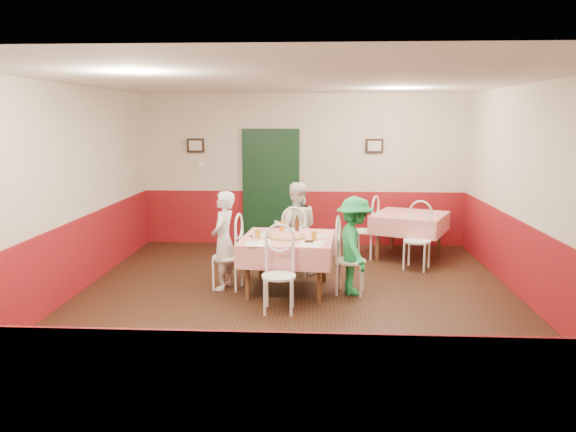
# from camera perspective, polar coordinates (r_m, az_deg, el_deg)

# --- Properties ---
(floor) EXTENTS (7.00, 7.00, 0.00)m
(floor) POSITION_cam_1_polar(r_m,az_deg,el_deg) (7.31, 0.71, -8.88)
(floor) COLOR black
(floor) RESTS_ON ground
(ceiling) EXTENTS (7.00, 7.00, 0.00)m
(ceiling) POSITION_cam_1_polar(r_m,az_deg,el_deg) (6.93, 0.76, 13.59)
(ceiling) COLOR white
(ceiling) RESTS_ON back_wall
(back_wall) EXTENTS (6.00, 0.10, 2.80)m
(back_wall) POSITION_cam_1_polar(r_m,az_deg,el_deg) (10.46, 1.55, 4.70)
(back_wall) COLOR beige
(back_wall) RESTS_ON ground
(front_wall) EXTENTS (6.00, 0.10, 2.80)m
(front_wall) POSITION_cam_1_polar(r_m,az_deg,el_deg) (3.56, -1.68, -5.75)
(front_wall) COLOR beige
(front_wall) RESTS_ON ground
(left_wall) EXTENTS (0.10, 7.00, 2.80)m
(left_wall) POSITION_cam_1_polar(r_m,az_deg,el_deg) (7.72, -22.14, 2.07)
(left_wall) COLOR beige
(left_wall) RESTS_ON ground
(right_wall) EXTENTS (0.10, 7.00, 2.80)m
(right_wall) POSITION_cam_1_polar(r_m,az_deg,el_deg) (7.49, 24.35, 1.69)
(right_wall) COLOR beige
(right_wall) RESTS_ON ground
(wainscot_back) EXTENTS (6.00, 0.03, 1.00)m
(wainscot_back) POSITION_cam_1_polar(r_m,az_deg,el_deg) (10.57, 1.53, -0.17)
(wainscot_back) COLOR maroon
(wainscot_back) RESTS_ON ground
(wainscot_front) EXTENTS (6.00, 0.03, 1.00)m
(wainscot_front) POSITION_cam_1_polar(r_m,az_deg,el_deg) (3.91, -1.59, -18.48)
(wainscot_front) COLOR maroon
(wainscot_front) RESTS_ON ground
(wainscot_left) EXTENTS (0.03, 7.00, 1.00)m
(wainscot_left) POSITION_cam_1_polar(r_m,az_deg,el_deg) (7.87, -21.61, -4.43)
(wainscot_left) COLOR maroon
(wainscot_left) RESTS_ON ground
(wainscot_right) EXTENTS (0.03, 7.00, 1.00)m
(wainscot_right) POSITION_cam_1_polar(r_m,az_deg,el_deg) (7.65, 23.76, -4.99)
(wainscot_right) COLOR maroon
(wainscot_right) RESTS_ON ground
(door) EXTENTS (0.96, 0.06, 2.10)m
(door) POSITION_cam_1_polar(r_m,az_deg,el_deg) (10.48, -1.75, 2.78)
(door) COLOR black
(door) RESTS_ON ground
(picture_left) EXTENTS (0.32, 0.03, 0.26)m
(picture_left) POSITION_cam_1_polar(r_m,az_deg,el_deg) (10.63, -9.37, 7.09)
(picture_left) COLOR black
(picture_left) RESTS_ON back_wall
(picture_right) EXTENTS (0.32, 0.03, 0.26)m
(picture_right) POSITION_cam_1_polar(r_m,az_deg,el_deg) (10.42, 8.77, 7.05)
(picture_right) COLOR black
(picture_right) RESTS_ON back_wall
(thermostat) EXTENTS (0.10, 0.03, 0.10)m
(thermostat) POSITION_cam_1_polar(r_m,az_deg,el_deg) (10.63, -8.79, 5.21)
(thermostat) COLOR white
(thermostat) RESTS_ON back_wall
(main_table) EXTENTS (1.31, 1.31, 0.77)m
(main_table) POSITION_cam_1_polar(r_m,az_deg,el_deg) (7.72, 0.00, -4.94)
(main_table) COLOR red
(main_table) RESTS_ON ground
(second_table) EXTENTS (1.47, 1.47, 0.77)m
(second_table) POSITION_cam_1_polar(r_m,az_deg,el_deg) (9.77, 12.23, -1.99)
(second_table) COLOR red
(second_table) RESTS_ON ground
(chair_left) EXTENTS (0.47, 0.47, 0.90)m
(chair_left) POSITION_cam_1_polar(r_m,az_deg,el_deg) (7.86, -6.17, -4.17)
(chair_left) COLOR white
(chair_left) RESTS_ON ground
(chair_right) EXTENTS (0.48, 0.48, 0.90)m
(chair_right) POSITION_cam_1_polar(r_m,az_deg,el_deg) (7.64, 6.35, -4.58)
(chair_right) COLOR white
(chair_right) RESTS_ON ground
(chair_far) EXTENTS (0.45, 0.45, 0.90)m
(chair_far) POSITION_cam_1_polar(r_m,az_deg,el_deg) (8.52, 0.76, -2.99)
(chair_far) COLOR white
(chair_far) RESTS_ON ground
(chair_near) EXTENTS (0.42, 0.42, 0.90)m
(chair_near) POSITION_cam_1_polar(r_m,az_deg,el_deg) (6.89, -0.94, -6.14)
(chair_near) COLOR white
(chair_near) RESTS_ON ground
(chair_second_a) EXTENTS (0.55, 0.55, 0.90)m
(chair_second_a) POSITION_cam_1_polar(r_m,az_deg,el_deg) (9.66, 7.85, -1.53)
(chair_second_a) COLOR white
(chair_second_a) RESTS_ON ground
(chair_second_b) EXTENTS (0.55, 0.55, 0.90)m
(chair_second_b) POSITION_cam_1_polar(r_m,az_deg,el_deg) (9.03, 12.98, -2.51)
(chair_second_b) COLOR white
(chair_second_b) RESTS_ON ground
(pizza) EXTENTS (0.53, 0.53, 0.03)m
(pizza) POSITION_cam_1_polar(r_m,az_deg,el_deg) (7.60, -0.10, -2.08)
(pizza) COLOR #B74723
(pizza) RESTS_ON main_table
(plate_left) EXTENTS (0.27, 0.27, 0.01)m
(plate_left) POSITION_cam_1_polar(r_m,az_deg,el_deg) (7.71, -2.94, -1.97)
(plate_left) COLOR white
(plate_left) RESTS_ON main_table
(plate_right) EXTENTS (0.27, 0.27, 0.01)m
(plate_right) POSITION_cam_1_polar(r_m,az_deg,el_deg) (7.61, 3.13, -2.13)
(plate_right) COLOR white
(plate_right) RESTS_ON main_table
(plate_far) EXTENTS (0.27, 0.27, 0.01)m
(plate_far) POSITION_cam_1_polar(r_m,az_deg,el_deg) (8.06, 0.37, -1.44)
(plate_far) COLOR white
(plate_far) RESTS_ON main_table
(glass_a) EXTENTS (0.08, 0.08, 0.13)m
(glass_a) POSITION_cam_1_polar(r_m,az_deg,el_deg) (7.44, -3.09, -1.97)
(glass_a) COLOR #BF7219
(glass_a) RESTS_ON main_table
(glass_b) EXTENTS (0.08, 0.08, 0.13)m
(glass_b) POSITION_cam_1_polar(r_m,az_deg,el_deg) (7.39, 2.66, -2.05)
(glass_b) COLOR #BF7219
(glass_b) RESTS_ON main_table
(glass_c) EXTENTS (0.08, 0.08, 0.14)m
(glass_c) POSITION_cam_1_polar(r_m,az_deg,el_deg) (8.01, -0.62, -1.06)
(glass_c) COLOR #BF7219
(glass_c) RESTS_ON main_table
(beer_bottle) EXTENTS (0.06, 0.06, 0.21)m
(beer_bottle) POSITION_cam_1_polar(r_m,az_deg,el_deg) (7.98, 0.91, -0.83)
(beer_bottle) COLOR #381C0A
(beer_bottle) RESTS_ON main_table
(shaker_a) EXTENTS (0.04, 0.04, 0.09)m
(shaker_a) POSITION_cam_1_polar(r_m,az_deg,el_deg) (7.29, -3.84, -2.39)
(shaker_a) COLOR silver
(shaker_a) RESTS_ON main_table
(shaker_b) EXTENTS (0.04, 0.04, 0.09)m
(shaker_b) POSITION_cam_1_polar(r_m,az_deg,el_deg) (7.23, -3.23, -2.48)
(shaker_b) COLOR silver
(shaker_b) RESTS_ON main_table
(shaker_c) EXTENTS (0.04, 0.04, 0.09)m
(shaker_c) POSITION_cam_1_polar(r_m,az_deg,el_deg) (7.36, -3.73, -2.27)
(shaker_c) COLOR #B23319
(shaker_c) RESTS_ON main_table
(menu_left) EXTENTS (0.32, 0.42, 0.00)m
(menu_left) POSITION_cam_1_polar(r_m,az_deg,el_deg) (7.27, -3.04, -2.76)
(menu_left) COLOR white
(menu_left) RESTS_ON main_table
(menu_right) EXTENTS (0.40, 0.47, 0.00)m
(menu_right) POSITION_cam_1_polar(r_m,az_deg,el_deg) (7.24, 2.44, -2.82)
(menu_right) COLOR white
(menu_right) RESTS_ON main_table
(wallet) EXTENTS (0.12, 0.10, 0.02)m
(wallet) POSITION_cam_1_polar(r_m,az_deg,el_deg) (7.32, 2.15, -2.59)
(wallet) COLOR black
(wallet) RESTS_ON main_table
(diner_left) EXTENTS (0.41, 0.55, 1.37)m
(diner_left) POSITION_cam_1_polar(r_m,az_deg,el_deg) (7.82, -6.56, -2.49)
(diner_left) COLOR gray
(diner_left) RESTS_ON ground
(diner_far) EXTENTS (0.69, 0.53, 1.41)m
(diner_far) POSITION_cam_1_polar(r_m,az_deg,el_deg) (8.52, 0.80, -1.24)
(diner_far) COLOR gray
(diner_far) RESTS_ON ground
(diner_right) EXTENTS (0.61, 0.92, 1.33)m
(diner_right) POSITION_cam_1_polar(r_m,az_deg,el_deg) (7.59, 6.76, -3.02)
(diner_right) COLOR gray
(diner_right) RESTS_ON ground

